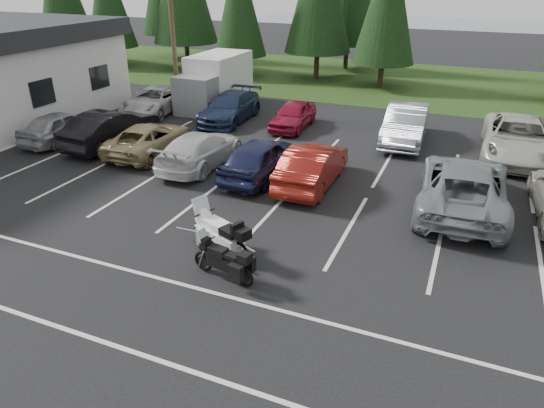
% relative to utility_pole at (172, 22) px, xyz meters
% --- Properties ---
extents(ground, '(120.00, 120.00, 0.00)m').
position_rel_utility_pole_xyz_m(ground, '(10.00, -12.00, -4.70)').
color(ground, black).
rests_on(ground, ground).
extents(grass_strip, '(80.00, 16.00, 0.01)m').
position_rel_utility_pole_xyz_m(grass_strip, '(10.00, 12.00, -4.69)').
color(grass_strip, '#1B3812').
rests_on(grass_strip, ground).
extents(lake_water, '(70.00, 50.00, 0.02)m').
position_rel_utility_pole_xyz_m(lake_water, '(14.00, 43.00, -4.70)').
color(lake_water, slate).
rests_on(lake_water, ground).
extents(utility_pole, '(1.60, 0.26, 9.00)m').
position_rel_utility_pole_xyz_m(utility_pole, '(0.00, 0.00, 0.00)').
color(utility_pole, '#473321').
rests_on(utility_pole, ground).
extents(box_truck, '(2.40, 5.60, 2.90)m').
position_rel_utility_pole_xyz_m(box_truck, '(2.00, 0.50, -3.25)').
color(box_truck, silver).
rests_on(box_truck, ground).
extents(stall_markings, '(32.00, 16.00, 0.01)m').
position_rel_utility_pole_xyz_m(stall_markings, '(10.00, -10.00, -4.69)').
color(stall_markings, silver).
rests_on(stall_markings, ground).
extents(conifer_3, '(3.87, 3.87, 9.02)m').
position_rel_utility_pole_xyz_m(conifer_3, '(-0.50, 9.40, 0.57)').
color(conifer_3, '#332316').
rests_on(conifer_3, ground).
extents(car_near_0, '(1.74, 4.24, 1.44)m').
position_rel_utility_pole_xyz_m(car_near_0, '(-1.44, -7.71, -3.98)').
color(car_near_0, '#9E9DA1').
rests_on(car_near_0, ground).
extents(car_near_1, '(2.04, 5.08, 1.64)m').
position_rel_utility_pole_xyz_m(car_near_1, '(1.19, -7.34, -3.88)').
color(car_near_1, black).
rests_on(car_near_1, ground).
extents(car_near_2, '(2.49, 4.89, 1.32)m').
position_rel_utility_pole_xyz_m(car_near_2, '(3.35, -7.50, -4.04)').
color(car_near_2, olive).
rests_on(car_near_2, ground).
extents(car_near_3, '(1.99, 4.83, 1.40)m').
position_rel_utility_pole_xyz_m(car_near_3, '(6.17, -7.95, -4.00)').
color(car_near_3, silver).
rests_on(car_near_3, ground).
extents(car_near_4, '(2.04, 4.61, 1.54)m').
position_rel_utility_pole_xyz_m(car_near_4, '(8.95, -8.09, -3.93)').
color(car_near_4, '#191E40').
rests_on(car_near_4, ground).
extents(car_near_5, '(1.69, 4.64, 1.52)m').
position_rel_utility_pole_xyz_m(car_near_5, '(11.03, -8.08, -3.94)').
color(car_near_5, maroon).
rests_on(car_near_5, ground).
extents(car_near_6, '(3.00, 6.12, 1.67)m').
position_rel_utility_pole_xyz_m(car_near_6, '(16.31, -8.07, -3.86)').
color(car_near_6, gray).
rests_on(car_near_6, ground).
extents(car_far_0, '(2.69, 5.18, 1.39)m').
position_rel_utility_pole_xyz_m(car_far_0, '(-0.35, -1.76, -4.00)').
color(car_far_0, silver).
rests_on(car_far_0, ground).
extents(car_far_1, '(2.29, 5.10, 1.45)m').
position_rel_utility_pole_xyz_m(car_far_1, '(4.28, -1.63, -3.97)').
color(car_far_1, '#1A2642').
rests_on(car_far_1, ground).
extents(car_far_2, '(1.68, 3.96, 1.33)m').
position_rel_utility_pole_xyz_m(car_far_2, '(7.82, -1.54, -4.03)').
color(car_far_2, maroon).
rests_on(car_far_2, ground).
extents(car_far_3, '(2.03, 5.18, 1.68)m').
position_rel_utility_pole_xyz_m(car_far_3, '(13.40, -1.59, -3.86)').
color(car_far_3, gray).
rests_on(car_far_3, ground).
extents(car_far_4, '(2.79, 6.02, 1.67)m').
position_rel_utility_pole_xyz_m(car_far_4, '(18.14, -1.84, -3.86)').
color(car_far_4, '#B5B4A6').
rests_on(car_far_4, ground).
extents(touring_motorcycle, '(2.75, 1.76, 1.46)m').
position_rel_utility_pole_xyz_m(touring_motorcycle, '(10.15, -13.67, -3.97)').
color(touring_motorcycle, white).
rests_on(touring_motorcycle, ground).
extents(cargo_trailer, '(1.54, 0.88, 0.70)m').
position_rel_utility_pole_xyz_m(cargo_trailer, '(9.98, -13.50, -4.35)').
color(cargo_trailer, silver).
rests_on(cargo_trailer, ground).
extents(adventure_motorcycle, '(2.22, 1.11, 1.29)m').
position_rel_utility_pole_xyz_m(adventure_motorcycle, '(10.85, -14.83, -4.05)').
color(adventure_motorcycle, black).
rests_on(adventure_motorcycle, ground).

